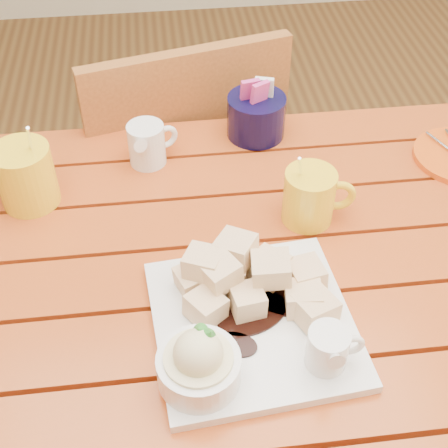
{
  "coord_description": "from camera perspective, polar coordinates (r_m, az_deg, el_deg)",
  "views": [
    {
      "loc": [
        -0.09,
        -0.62,
        1.45
      ],
      "look_at": [
        -0.01,
        0.03,
        0.82
      ],
      "focal_mm": 50.0,
      "sensor_mm": 36.0,
      "label": 1
    }
  ],
  "objects": [
    {
      "name": "coffee_mug_left",
      "position": [
        1.06,
        -17.86,
        4.26
      ],
      "size": [
        0.13,
        0.09,
        0.16
      ],
      "rotation": [
        0.0,
        0.0,
        -0.02
      ],
      "color": "yellow",
      "rests_on": "table"
    },
    {
      "name": "dessert_plate",
      "position": [
        0.83,
        1.73,
        -8.83
      ],
      "size": [
        0.29,
        0.29,
        0.11
      ],
      "rotation": [
        0.0,
        0.0,
        0.09
      ],
      "color": "white",
      "rests_on": "table"
    },
    {
      "name": "coffee_mug_right",
      "position": [
        0.99,
        7.93,
        2.56
      ],
      "size": [
        0.12,
        0.08,
        0.14
      ],
      "rotation": [
        0.0,
        0.0,
        -0.07
      ],
      "color": "yellow",
      "rests_on": "table"
    },
    {
      "name": "cream_pitcher",
      "position": [
        1.11,
        -6.98,
        7.32
      ],
      "size": [
        0.09,
        0.08,
        0.08
      ],
      "rotation": [
        0.0,
        0.0,
        0.41
      ],
      "color": "white",
      "rests_on": "table"
    },
    {
      "name": "table",
      "position": [
        1.02,
        1.0,
        -8.31
      ],
      "size": [
        1.2,
        0.79,
        0.75
      ],
      "color": "#964213",
      "rests_on": "ground"
    },
    {
      "name": "chair_far",
      "position": [
        1.49,
        -4.13,
        4.13
      ],
      "size": [
        0.5,
        0.5,
        0.88
      ],
      "rotation": [
        0.0,
        0.0,
        3.38
      ],
      "color": "brown",
      "rests_on": "ground"
    },
    {
      "name": "sugar_caddy",
      "position": [
        1.17,
        2.96,
        9.91
      ],
      "size": [
        0.11,
        0.11,
        0.12
      ],
      "color": "black",
      "rests_on": "table"
    }
  ]
}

